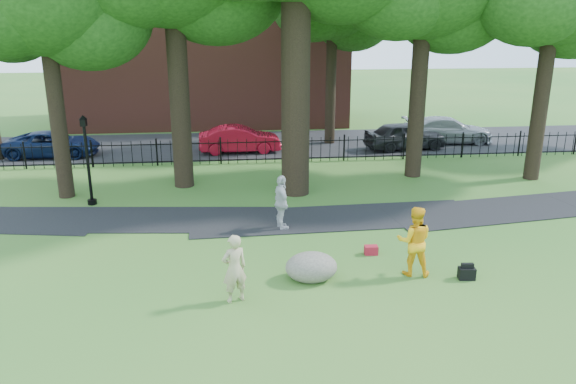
{
  "coord_description": "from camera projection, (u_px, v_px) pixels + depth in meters",
  "views": [
    {
      "loc": [
        -2.56,
        -14.34,
        6.81
      ],
      "look_at": [
        -0.82,
        2.0,
        1.63
      ],
      "focal_mm": 35.0,
      "sensor_mm": 36.0,
      "label": 1
    }
  ],
  "objects": [
    {
      "name": "street",
      "position": [
        276.0,
        144.0,
        31.08
      ],
      "size": [
        80.0,
        7.0,
        0.02
      ],
      "primitive_type": "cube",
      "color": "black",
      "rests_on": "ground"
    },
    {
      "name": "woman",
      "position": [
        234.0,
        269.0,
        13.75
      ],
      "size": [
        0.76,
        0.63,
        1.77
      ],
      "primitive_type": "imported",
      "rotation": [
        0.0,
        0.0,
        3.53
      ],
      "color": "tan",
      "rests_on": "ground"
    },
    {
      "name": "iron_fence",
      "position": [
        283.0,
        150.0,
        27.1
      ],
      "size": [
        44.0,
        0.04,
        1.2
      ],
      "color": "black",
      "rests_on": "ground"
    },
    {
      "name": "brick_building",
      "position": [
        204.0,
        29.0,
        36.46
      ],
      "size": [
        18.0,
        8.0,
        12.0
      ],
      "primitive_type": "cube",
      "color": "brown",
      "rests_on": "ground"
    },
    {
      "name": "pedestrian",
      "position": [
        281.0,
        203.0,
        18.47
      ],
      "size": [
        0.68,
        1.16,
        1.85
      ],
      "primitive_type": "imported",
      "rotation": [
        0.0,
        0.0,
        1.79
      ],
      "color": "#B5B5BA",
      "rests_on": "ground"
    },
    {
      "name": "navy_van",
      "position": [
        52.0,
        144.0,
        28.24
      ],
      "size": [
        4.56,
        2.13,
        1.26
      ],
      "primitive_type": "imported",
      "rotation": [
        0.0,
        0.0,
        1.56
      ],
      "color": "#0B1738",
      "rests_on": "ground"
    },
    {
      "name": "ground",
      "position": [
        324.0,
        267.0,
        15.9
      ],
      "size": [
        120.0,
        120.0,
        0.0
      ],
      "primitive_type": "plane",
      "color": "#2D6724",
      "rests_on": "ground"
    },
    {
      "name": "footpath",
      "position": [
        334.0,
        218.0,
        19.7
      ],
      "size": [
        36.07,
        3.85,
        0.03
      ],
      "primitive_type": "cube",
      "rotation": [
        0.0,
        0.0,
        0.03
      ],
      "color": "black",
      "rests_on": "ground"
    },
    {
      "name": "lamppost",
      "position": [
        88.0,
        162.0,
        20.69
      ],
      "size": [
        0.34,
        0.34,
        3.39
      ],
      "rotation": [
        0.0,
        0.0,
        -0.11
      ],
      "color": "black",
      "rests_on": "ground"
    },
    {
      "name": "boulder",
      "position": [
        311.0,
        265.0,
        15.05
      ],
      "size": [
        1.68,
        1.47,
        0.82
      ],
      "primitive_type": "ellipsoid",
      "rotation": [
        0.0,
        0.0,
        -0.34
      ],
      "color": "#646153",
      "rests_on": "ground"
    },
    {
      "name": "red_sedan",
      "position": [
        240.0,
        139.0,
        29.06
      ],
      "size": [
        4.24,
        1.6,
        1.38
      ],
      "primitive_type": "imported",
      "rotation": [
        0.0,
        0.0,
        1.6
      ],
      "color": "#AA0D20",
      "rests_on": "ground"
    },
    {
      "name": "man",
      "position": [
        414.0,
        241.0,
        15.18
      ],
      "size": [
        1.09,
        0.93,
        1.96
      ],
      "primitive_type": "imported",
      "rotation": [
        0.0,
        0.0,
        2.92
      ],
      "color": "#F6AD14",
      "rests_on": "ground"
    },
    {
      "name": "red_bag",
      "position": [
        371.0,
        250.0,
        16.71
      ],
      "size": [
        0.41,
        0.27,
        0.27
      ],
      "primitive_type": "cube",
      "rotation": [
        0.0,
        0.0,
        -0.06
      ],
      "color": "maroon",
      "rests_on": "ground"
    },
    {
      "name": "grey_car",
      "position": [
        405.0,
        136.0,
        29.72
      ],
      "size": [
        4.46,
        2.25,
        1.46
      ],
      "primitive_type": "imported",
      "rotation": [
        0.0,
        0.0,
        1.7
      ],
      "color": "black",
      "rests_on": "ground"
    },
    {
      "name": "backpack",
      "position": [
        467.0,
        273.0,
        15.13
      ],
      "size": [
        0.46,
        0.32,
        0.33
      ],
      "primitive_type": "cube",
      "rotation": [
        0.0,
        0.0,
        -0.11
      ],
      "color": "black",
      "rests_on": "ground"
    },
    {
      "name": "silver_car",
      "position": [
        447.0,
        130.0,
        31.28
      ],
      "size": [
        5.08,
        2.4,
        1.43
      ],
      "primitive_type": "imported",
      "rotation": [
        0.0,
        0.0,
        1.49
      ],
      "color": "gray",
      "rests_on": "ground"
    }
  ]
}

